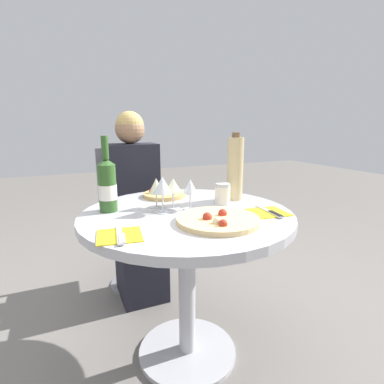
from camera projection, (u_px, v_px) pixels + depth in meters
The scene contains 15 objects.
ground_plane at pixel (187, 352), 1.47m from camera, with size 12.00×12.00×0.00m, color slate.
dining_table at pixel (187, 243), 1.34m from camera, with size 0.92×0.92×0.72m.
chair_behind_diner at pixel (132, 219), 2.07m from camera, with size 0.40×0.40×0.94m.
seated_diner at pixel (136, 214), 1.92m from camera, with size 0.33×0.41×1.17m.
pizza_large at pixel (218, 220), 1.16m from camera, with size 0.33×0.33×0.05m.
pizza_small_far at pixel (163, 194), 1.57m from camera, with size 0.22×0.22×0.05m.
wine_bottle at pixel (107, 185), 1.29m from camera, with size 0.08×0.08×0.33m.
tall_carafe at pixel (235, 168), 1.49m from camera, with size 0.08×0.08×0.33m.
sugar_shaker at pixel (222, 194), 1.42m from camera, with size 0.07×0.07×0.10m.
wine_glass_front_right at pixel (190, 187), 1.32m from camera, with size 0.07×0.07×0.14m.
wine_glass_front_left at pixel (162, 186), 1.26m from camera, with size 0.08×0.08×0.16m.
wine_glass_center at pixel (173, 186), 1.33m from camera, with size 0.08×0.08×0.14m.
wine_glass_back_left at pixel (156, 187), 1.35m from camera, with size 0.07×0.07×0.14m.
place_setting_left at pixel (120, 236), 1.02m from camera, with size 0.17×0.19×0.01m.
place_setting_right at pixel (269, 212), 1.29m from camera, with size 0.16×0.19×0.01m.
Camera 1 is at (-0.49, -1.16, 1.10)m, focal length 28.00 mm.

